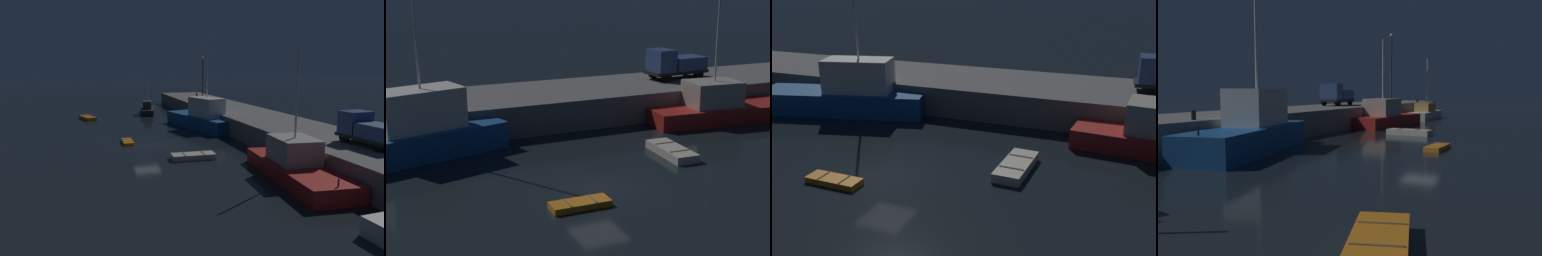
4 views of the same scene
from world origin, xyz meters
The scene contains 13 objects.
ground_plane centered at (0.00, 0.00, 0.00)m, with size 320.00×320.00×0.00m, color black.
pier_quay centered at (0.00, 13.78, 1.06)m, with size 77.52×8.01×2.11m.
fishing_trawler_red centered at (13.62, 8.34, 1.01)m, with size 11.06×4.58×9.19m.
fishing_boat_blue centered at (-7.99, 8.51, 1.40)m, with size 12.56×6.33×11.63m.
fishing_boat_white centered at (26.98, 8.02, 0.79)m, with size 9.67×3.19×8.03m.
dinghy_orange_near centered at (-1.79, -1.73, 0.15)m, with size 2.81×1.06×0.34m.
rowboat_white_mid centered at (6.20, 2.95, 0.24)m, with size 1.62×3.82×0.52m.
dinghy_red_small centered at (-19.96, -5.34, 0.23)m, with size 3.93×2.49×0.50m.
lamp_post_east centered at (25.68, 12.32, 7.44)m, with size 0.44×0.44×9.26m.
utility_truck centered at (13.77, 14.25, 3.31)m, with size 5.13×2.36×2.43m.
bollard_west centered at (30.51, 10.18, 2.36)m, with size 0.28×0.28×0.50m, color black.
bollard_central centered at (22.11, 10.39, 2.40)m, with size 0.28×0.28×0.58m, color black.
bollard_east centered at (-10.58, 10.66, 2.40)m, with size 0.28×0.28×0.58m, color black.
Camera 4 is at (-29.35, -9.30, 3.93)m, focal length 40.55 mm.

